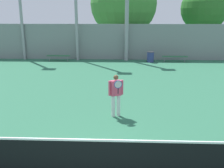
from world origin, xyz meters
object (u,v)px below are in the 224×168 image
bench_courtside_near (175,57)px  tree_green_tall (204,8)px  tennis_player (116,93)px  tree_green_broad (124,4)px  tennis_net (95,158)px  trash_bin (150,57)px  light_pole_far_right (127,3)px  bench_courtside_far (58,56)px

bench_courtside_near → tree_green_tall: tree_green_tall is taller
tennis_player → tree_green_broad: 17.85m
tennis_net → tennis_player: tennis_player is taller
bench_courtside_near → trash_bin: 2.03m
bench_courtside_near → light_pole_far_right: bearing=171.3°
bench_courtside_near → trash_bin: bearing=-176.0°
tree_green_tall → bench_courtside_near: bearing=-120.5°
tennis_player → tree_green_tall: tree_green_tall is taller
bench_courtside_near → tennis_net: bearing=-107.2°
bench_courtside_far → tree_green_tall: 15.98m
tennis_net → bench_courtside_near: tennis_net is taller
tennis_player → tree_green_tall: (8.64, 18.96, 3.43)m
tennis_net → trash_bin: (2.93, 15.90, -0.09)m
light_pole_far_right → tree_green_tall: 10.28m
tree_green_broad → tree_green_tall: bearing=10.4°
trash_bin → tree_green_tall: bearing=49.2°
trash_bin → tree_green_broad: 7.43m
tennis_net → tennis_player: bearing=84.2°
tree_green_tall → light_pole_far_right: bearing=-142.0°
bench_courtside_far → trash_bin: bearing=-1.0°
trash_bin → light_pole_far_right: bearing=159.2°
trash_bin → tree_green_tall: (6.11, 7.08, 3.95)m
tennis_player → trash_bin: tennis_player is taller
bench_courtside_far → light_pole_far_right: 7.17m
tennis_player → light_pole_far_right: size_ratio=0.20×
light_pole_far_right → tree_green_broad: size_ratio=1.03×
light_pole_far_right → tree_green_tall: bearing=38.0°
bench_courtside_near → light_pole_far_right: 5.88m
trash_bin → tree_green_broad: (-2.27, 5.54, 4.40)m
tennis_net → tree_green_tall: tree_green_tall is taller
light_pole_far_right → tree_green_broad: light_pole_far_right is taller
bench_courtside_near → bench_courtside_far: (-9.75, -0.00, -0.00)m
tennis_player → tree_green_broad: (0.25, 17.42, 3.88)m
tennis_net → light_pole_far_right: light_pole_far_right is taller
bench_courtside_near → trash_bin: size_ratio=2.42×
tennis_net → bench_courtside_far: (-4.80, 16.04, -0.09)m
bench_courtside_near → trash_bin: (-2.02, -0.14, -0.00)m
tennis_player → tennis_net: bearing=-114.9°
trash_bin → tree_green_broad: size_ratio=0.11×
bench_courtside_far → tree_green_broad: size_ratio=0.24×
tennis_net → tree_green_broad: (0.66, 21.43, 4.31)m
bench_courtside_near → tree_green_tall: bearing=59.5°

